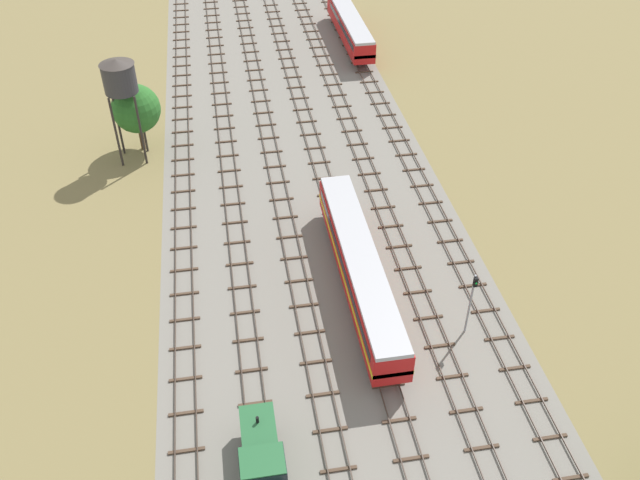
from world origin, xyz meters
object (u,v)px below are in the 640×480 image
(shunter_loco_left_nearest, at_px, (263,467))
(diesel_railcar_right_mid, at_px, (350,25))
(water_tower, at_px, (119,78))
(passenger_coach_centre_near, at_px, (360,266))
(signal_post_nearest, at_px, (472,298))

(shunter_loco_left_nearest, distance_m, diesel_railcar_right_mid, 69.78)
(water_tower, bearing_deg, passenger_coach_centre_near, -51.27)
(shunter_loco_left_nearest, xyz_separation_m, signal_post_nearest, (16.72, 10.33, 1.69))
(water_tower, xyz_separation_m, signal_post_nearest, (26.52, -30.18, -5.55))
(shunter_loco_left_nearest, bearing_deg, water_tower, 103.59)
(water_tower, bearing_deg, diesel_railcar_right_mid, 42.61)
(shunter_loco_left_nearest, height_order, signal_post_nearest, signal_post_nearest)
(shunter_loco_left_nearest, height_order, passenger_coach_centre_near, passenger_coach_centre_near)
(diesel_railcar_right_mid, bearing_deg, signal_post_nearest, -92.41)
(shunter_loco_left_nearest, distance_m, signal_post_nearest, 19.73)
(passenger_coach_centre_near, distance_m, water_tower, 31.64)
(passenger_coach_centre_near, xyz_separation_m, water_tower, (-19.35, 24.13, 6.64))
(shunter_loco_left_nearest, distance_m, passenger_coach_centre_near, 18.98)
(shunter_loco_left_nearest, height_order, water_tower, water_tower)
(signal_post_nearest, bearing_deg, passenger_coach_centre_near, 139.81)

